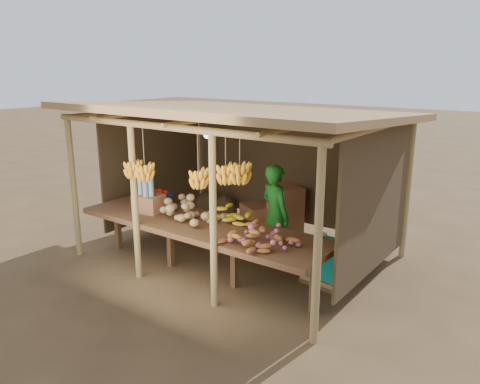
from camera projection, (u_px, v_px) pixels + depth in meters
The scene contains 13 objects.
ground at pixel (240, 255), 7.50m from camera, with size 60.00×60.00×0.00m, color brown.
stall_structure at pixel (240, 137), 6.97m from camera, with size 4.70×3.50×2.43m.
counter at pixel (200, 227), 6.57m from camera, with size 3.90×1.05×0.80m.
potato_heap at pixel (184, 205), 6.77m from camera, with size 1.14×0.68×0.37m, color tan, non-canonical shape.
sweet_potato_heap at pixel (257, 233), 5.66m from camera, with size 0.92×0.55×0.36m, color #A05D29, non-canonical shape.
onion_heap at pixel (263, 231), 5.71m from camera, with size 0.80×0.48×0.36m, color #CB6274, non-canonical shape.
banana_pile at pixel (233, 209), 6.64m from camera, with size 0.58×0.35×0.35m, color yellow, non-canonical shape.
tomato_basin at pixel (158, 199), 7.42m from camera, with size 0.46×0.46×0.24m.
bottle_box at pixel (149, 199), 7.03m from camera, with size 0.46×0.38×0.52m.
vendor at pixel (275, 215), 6.98m from camera, with size 0.57×0.37×1.55m, color #16671A.
tarp_crate at pixel (326, 262), 6.45m from camera, with size 0.71×0.64×0.76m.
carton_stack at pixel (275, 213), 8.38m from camera, with size 1.30×0.64×0.89m.
burlap_sacks at pixel (215, 207), 9.07m from camera, with size 0.94×0.49×0.67m.
Camera 1 is at (4.13, -5.63, 2.91)m, focal length 35.00 mm.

